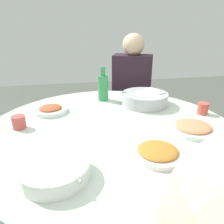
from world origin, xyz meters
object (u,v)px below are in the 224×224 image
(rice_bowl, at_px, (145,99))
(stool_for_diner_left, at_px, (130,136))
(green_bottle, at_px, (103,87))
(tea_cup_far, at_px, (183,184))
(soup_bowl, at_px, (55,170))
(tea_cup_side, at_px, (19,122))
(tea_cup_near, at_px, (203,108))
(dish_shrimp, at_px, (193,127))
(dish_stirfry, at_px, (51,110))
(diner_left, at_px, (132,84))
(round_dining_table, at_px, (110,141))
(dish_tofu_braise, at_px, (158,152))

(rice_bowl, bearing_deg, stool_for_diner_left, 82.25)
(green_bottle, bearing_deg, rice_bowl, -29.81)
(green_bottle, xyz_separation_m, tea_cup_far, (0.11, -0.95, -0.07))
(soup_bowl, bearing_deg, tea_cup_side, 114.82)
(tea_cup_near, bearing_deg, tea_cup_far, -127.05)
(dish_shrimp, xyz_separation_m, tea_cup_side, (-0.87, 0.20, 0.01))
(dish_stirfry, relative_size, dish_shrimp, 0.85)
(soup_bowl, xyz_separation_m, diner_left, (0.63, 1.21, -0.03))
(round_dining_table, height_order, stool_for_diner_left, round_dining_table)
(tea_cup_near, bearing_deg, tea_cup_side, 179.60)
(round_dining_table, height_order, soup_bowl, soup_bowl)
(tea_cup_side, distance_m, stool_for_diner_left, 1.28)
(tea_cup_far, relative_size, stool_for_diner_left, 0.14)
(rice_bowl, relative_size, dish_shrimp, 1.31)
(green_bottle, bearing_deg, round_dining_table, -93.96)
(rice_bowl, distance_m, dish_tofu_braise, 0.62)
(round_dining_table, xyz_separation_m, soup_bowl, (-0.27, -0.36, 0.11))
(round_dining_table, bearing_deg, soup_bowl, -126.38)
(soup_bowl, xyz_separation_m, stool_for_diner_left, (0.63, 1.21, -0.57))
(diner_left, bearing_deg, tea_cup_side, -136.94)
(green_bottle, distance_m, diner_left, 0.54)
(tea_cup_side, bearing_deg, stool_for_diner_left, 43.06)
(soup_bowl, bearing_deg, dish_tofu_braise, 7.58)
(rice_bowl, height_order, dish_stirfry, rice_bowl)
(dish_shrimp, distance_m, diner_left, 0.98)
(round_dining_table, xyz_separation_m, dish_shrimp, (0.40, -0.13, 0.10))
(diner_left, bearing_deg, tea_cup_far, -99.39)
(dish_shrimp, xyz_separation_m, stool_for_diner_left, (-0.03, 0.98, -0.56))
(tea_cup_near, height_order, diner_left, diner_left)
(round_dining_table, relative_size, tea_cup_far, 20.78)
(dish_stirfry, xyz_separation_m, diner_left, (0.69, 0.58, -0.02))
(rice_bowl, bearing_deg, tea_cup_near, -37.74)
(dish_tofu_braise, distance_m, tea_cup_far, 0.21)
(dish_stirfry, bearing_deg, tea_cup_side, -126.84)
(tea_cup_side, height_order, diner_left, diner_left)
(green_bottle, bearing_deg, soup_bowl, -110.42)
(stool_for_diner_left, bearing_deg, green_bottle, -128.96)
(round_dining_table, relative_size, green_bottle, 5.59)
(dish_shrimp, xyz_separation_m, tea_cup_far, (-0.26, -0.39, 0.01))
(dish_tofu_braise, bearing_deg, green_bottle, 98.24)
(tea_cup_far, bearing_deg, green_bottle, 96.47)
(round_dining_table, height_order, dish_stirfry, dish_stirfry)
(round_dining_table, relative_size, dish_shrimp, 5.69)
(stool_for_diner_left, height_order, diner_left, diner_left)
(dish_stirfry, bearing_deg, diner_left, 40.37)
(green_bottle, xyz_separation_m, diner_left, (0.33, 0.41, -0.10))
(dish_shrimp, bearing_deg, tea_cup_far, -124.02)
(dish_shrimp, bearing_deg, soup_bowl, -160.84)
(soup_bowl, distance_m, tea_cup_side, 0.48)
(round_dining_table, distance_m, tea_cup_near, 0.59)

